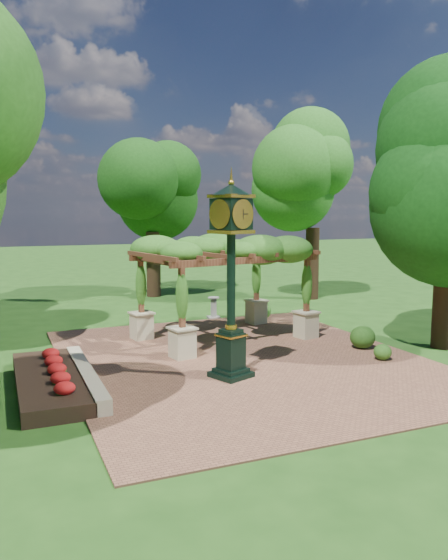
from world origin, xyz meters
name	(u,v)px	position (x,y,z in m)	size (l,w,h in m)	color
ground	(259,369)	(0.00, 0.00, 0.00)	(120.00, 120.00, 0.00)	#1E4714
brick_plaza	(244,360)	(0.00, 1.00, 0.02)	(10.00, 12.00, 0.04)	brown
border_wall	(86,377)	(-4.60, 0.50, 0.20)	(0.35, 5.00, 0.40)	#C6B793
flower_bed	(49,382)	(-5.50, 0.50, 0.18)	(1.50, 5.00, 0.36)	red
pedestal_clock	(231,263)	(-1.03, -0.44, 3.03)	(1.30, 1.30, 5.08)	black
pergola	(224,255)	(0.51, 3.70, 2.88)	(6.10, 4.40, 3.51)	#BEB58E
sundial	(214,309)	(1.53, 7.25, 0.39)	(0.55, 0.55, 0.88)	gray
shrub_front	(383,352)	(3.69, -0.63, 0.27)	(0.52, 0.52, 0.47)	#2C5C1A
shrub_mid	(363,337)	(3.99, 0.72, 0.39)	(0.79, 0.79, 0.71)	#214814
shrub_back	(261,311)	(3.12, 6.08, 0.39)	(0.78, 0.78, 0.70)	#255518
tree_north	(152,181)	(0.87, 13.94, 5.85)	(4.18, 4.18, 8.55)	#372316
tree_east_far	(314,172)	(7.93, 10.08, 6.26)	(3.85, 3.85, 9.14)	black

